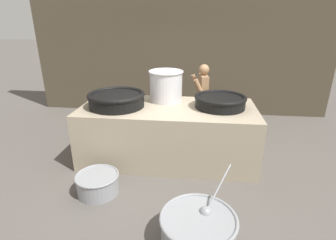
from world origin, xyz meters
TOP-DOWN VIEW (x-y plane):
  - ground_plane at (0.00, 0.00)m, footprint 60.00×60.00m
  - back_wall at (0.00, 2.80)m, footprint 7.98×0.24m
  - hearth_platform at (0.00, 0.00)m, footprint 3.13×1.41m
  - giant_wok_near at (-0.91, -0.09)m, footprint 1.01×1.01m
  - giant_wok_far at (0.92, 0.07)m, footprint 0.91×0.91m
  - stock_pot at (-0.08, 0.37)m, footprint 0.65×0.65m
  - cook at (0.63, 1.24)m, footprint 0.41×0.61m
  - prep_bowl_vegetables at (0.58, -2.03)m, footprint 0.91×1.07m
  - prep_bowl_meat at (-0.94, -1.21)m, footprint 0.65×0.65m

SIDE VIEW (x-z plane):
  - ground_plane at x=0.00m, z-range 0.00..0.00m
  - prep_bowl_meat at x=-0.94m, z-range 0.02..0.32m
  - prep_bowl_vegetables at x=0.58m, z-range -0.16..0.59m
  - hearth_platform at x=0.00m, z-range 0.00..1.02m
  - cook at x=0.63m, z-range 0.07..1.66m
  - giant_wok_far at x=0.92m, z-range 1.03..1.25m
  - giant_wok_near at x=-0.91m, z-range 1.03..1.29m
  - stock_pot at x=-0.08m, z-range 1.04..1.62m
  - back_wall at x=0.00m, z-range 0.00..4.34m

